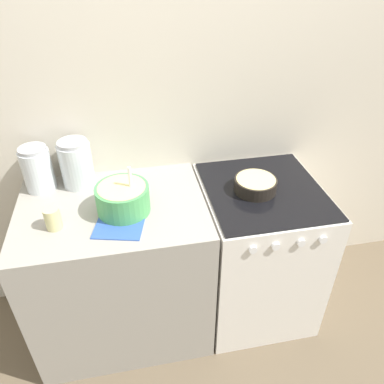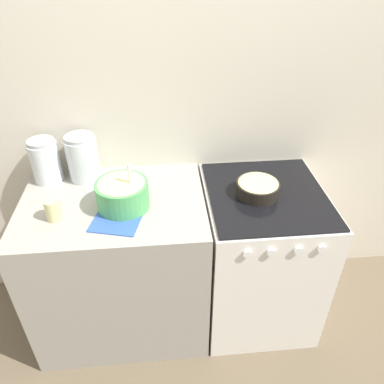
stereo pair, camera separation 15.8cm
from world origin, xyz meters
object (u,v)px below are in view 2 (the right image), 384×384
Objects in this scene: mixing_bowl at (122,193)px; tin_can at (53,210)px; stove at (258,255)px; storage_jar_middle at (83,161)px; storage_jar_left at (46,163)px; baking_pan at (258,188)px.

tin_can is at bearing -168.26° from mixing_bowl.
mixing_bowl is 0.33m from tin_can.
storage_jar_middle reaches higher than stove.
storage_jar_left is at bearing 168.25° from stove.
baking_pan is at bearing 6.11° from tin_can.
mixing_bowl reaches higher than baking_pan.
storage_jar_middle is (-0.97, 0.24, 0.56)m from stove.
tin_can is (0.10, -0.35, -0.05)m from storage_jar_left.
mixing_bowl is 0.51m from storage_jar_left.
baking_pan is (0.69, 0.04, -0.04)m from mixing_bowl.
storage_jar_left is (-1.11, 0.25, 0.07)m from baking_pan.
storage_jar_left is at bearing 105.70° from tin_can.
mixing_bowl is 2.41× the size of tin_can.
mixing_bowl reaches higher than stove.
storage_jar_left reaches higher than stove.
tin_can is (-1.06, -0.11, 0.50)m from stove.
baking_pan is 2.08× the size of tin_can.
storage_jar_middle is 0.37m from tin_can.
storage_jar_left is 0.37m from tin_can.
storage_jar_middle is at bearing -0.00° from storage_jar_left.
tin_can is at bearing -105.53° from storage_jar_middle.
baking_pan is 0.95m from storage_jar_middle.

